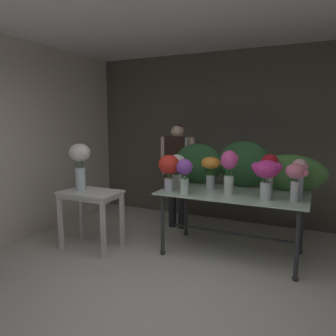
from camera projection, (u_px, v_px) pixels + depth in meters
name	position (u px, v px, depth m)	size (l,w,h in m)	color
ground_plane	(206.00, 255.00, 4.12)	(7.24, 7.24, 0.00)	beige
wall_back	(239.00, 138.00, 5.38)	(5.40, 0.12, 2.85)	#5B564C
wall_left	(45.00, 139.00, 5.06)	(0.12, 3.41, 2.85)	beige
ceiling_slab	(211.00, 16.00, 3.70)	(5.52, 3.41, 0.12)	silver
display_table_glass	(233.00, 201.00, 4.04)	(1.80, 0.99, 0.83)	#B5D1BD
side_table_white	(91.00, 200.00, 4.24)	(0.78, 0.50, 0.79)	white
florist	(177.00, 165.00, 5.04)	(0.58, 0.24, 1.66)	#232328
foliage_backdrop	(241.00, 166.00, 4.31)	(2.04, 0.25, 0.62)	#28562D
vase_violet_roses	(184.00, 172.00, 3.85)	(0.20, 0.20, 0.44)	silver
vase_fuchsia_ranunculus	(229.00, 167.00, 3.86)	(0.22, 0.20, 0.54)	silver
vase_crimson_carnations	(270.00, 168.00, 3.99)	(0.21, 0.20, 0.48)	silver
vase_magenta_dahlias	(266.00, 173.00, 3.59)	(0.33, 0.29, 0.45)	silver
vase_sunset_anemones	(211.00, 168.00, 4.18)	(0.25, 0.25, 0.43)	silver
vase_scarlet_hydrangea	(169.00, 168.00, 4.05)	(0.29, 0.27, 0.46)	silver
vase_ivory_freesia	(177.00, 167.00, 4.32)	(0.26, 0.24, 0.44)	silver
vase_rosy_peonies	(296.00, 177.00, 3.49)	(0.24, 0.22, 0.43)	silver
vase_blush_lilies	(299.00, 174.00, 3.77)	(0.19, 0.17, 0.45)	silver
vase_white_roses_tall	(80.00, 160.00, 4.23)	(0.30, 0.28, 0.62)	silver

